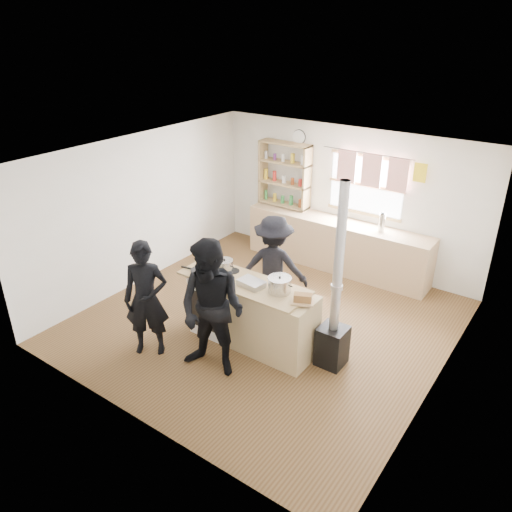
% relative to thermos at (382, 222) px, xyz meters
% --- Properties ---
extents(ground, '(5.00, 5.00, 0.01)m').
position_rel_thermos_xyz_m(ground, '(-0.80, -2.22, -1.06)').
color(ground, brown).
rests_on(ground, ground).
extents(back_counter, '(3.40, 0.55, 0.90)m').
position_rel_thermos_xyz_m(back_counter, '(-0.80, 0.00, -0.61)').
color(back_counter, tan).
rests_on(back_counter, ground).
extents(shelving_unit, '(1.00, 0.28, 1.20)m').
position_rel_thermos_xyz_m(shelving_unit, '(-2.00, 0.12, 0.45)').
color(shelving_unit, tan).
rests_on(shelving_unit, back_counter).
extents(thermos, '(0.10, 0.10, 0.32)m').
position_rel_thermos_xyz_m(thermos, '(0.00, 0.00, 0.00)').
color(thermos, silver).
rests_on(thermos, back_counter).
extents(cooking_island, '(1.97, 0.64, 0.93)m').
position_rel_thermos_xyz_m(cooking_island, '(-0.65, -2.77, -0.59)').
color(cooking_island, white).
rests_on(cooking_island, ground).
extents(skillet_greens, '(0.31, 0.31, 0.05)m').
position_rel_thermos_xyz_m(skillet_greens, '(-1.43, -2.91, -0.10)').
color(skillet_greens, black).
rests_on(skillet_greens, cooking_island).
extents(roast_tray, '(0.38, 0.28, 0.08)m').
position_rel_thermos_xyz_m(roast_tray, '(-0.63, -2.81, -0.09)').
color(roast_tray, silver).
rests_on(roast_tray, cooking_island).
extents(stockpot_stove, '(0.24, 0.24, 0.20)m').
position_rel_thermos_xyz_m(stockpot_stove, '(-1.18, -2.69, -0.04)').
color(stockpot_stove, '#B3B3B6').
rests_on(stockpot_stove, cooking_island).
extents(stockpot_counter, '(0.31, 0.31, 0.23)m').
position_rel_thermos_xyz_m(stockpot_counter, '(-0.25, -2.72, -0.03)').
color(stockpot_counter, '#B4B4B6').
rests_on(stockpot_counter, cooking_island).
extents(bread_board, '(0.34, 0.30, 0.12)m').
position_rel_thermos_xyz_m(bread_board, '(0.13, -2.79, -0.08)').
color(bread_board, tan).
rests_on(bread_board, cooking_island).
extents(flue_heater, '(0.35, 0.35, 2.50)m').
position_rel_thermos_xyz_m(flue_heater, '(0.47, -2.54, -0.42)').
color(flue_heater, black).
rests_on(flue_heater, ground).
extents(person_near_left, '(0.70, 0.65, 1.61)m').
position_rel_thermos_xyz_m(person_near_left, '(-1.67, -3.71, -0.25)').
color(person_near_left, black).
rests_on(person_near_left, ground).
extents(person_near_right, '(0.97, 0.81, 1.81)m').
position_rel_thermos_xyz_m(person_near_right, '(-0.70, -3.53, -0.15)').
color(person_near_right, black).
rests_on(person_near_right, ground).
extents(person_far, '(1.17, 0.92, 1.58)m').
position_rel_thermos_xyz_m(person_far, '(-0.86, -1.94, -0.27)').
color(person_far, black).
rests_on(person_far, ground).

